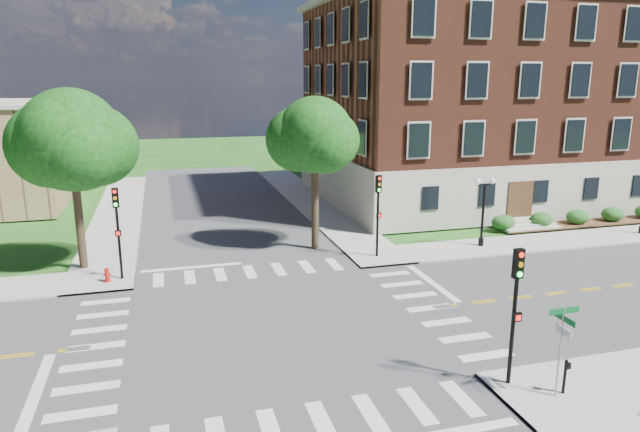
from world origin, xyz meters
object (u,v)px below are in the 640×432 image
object	(u,v)px
traffic_signal_ne	(378,205)
fire_hydrant	(107,275)
twin_lamp_west	(483,208)
traffic_signal_se	(516,299)
street_sign_pole	(562,334)
push_button_post	(565,375)
traffic_signal_nw	(117,222)

from	to	relation	value
traffic_signal_ne	fire_hydrant	world-z (taller)	traffic_signal_ne
twin_lamp_west	fire_hydrant	world-z (taller)	twin_lamp_west
traffic_signal_ne	fire_hydrant	xyz separation A→B (m)	(-14.86, -0.29, -2.72)
traffic_signal_se	twin_lamp_west	distance (m)	16.81
traffic_signal_ne	twin_lamp_west	size ratio (longest dim) A/B	1.13
traffic_signal_ne	street_sign_pole	xyz separation A→B (m)	(0.21, -15.69, -0.88)
traffic_signal_se	push_button_post	bearing A→B (deg)	-37.70
traffic_signal_ne	twin_lamp_west	xyz separation A→B (m)	(7.02, 0.29, -0.66)
traffic_signal_ne	traffic_signal_nw	xyz separation A→B (m)	(-14.17, -0.01, 0.00)
traffic_signal_se	twin_lamp_west	size ratio (longest dim) A/B	1.13
traffic_signal_se	street_sign_pole	world-z (taller)	traffic_signal_se
traffic_signal_nw	street_sign_pole	world-z (taller)	traffic_signal_nw
push_button_post	fire_hydrant	bearing A→B (deg)	135.15
street_sign_pole	fire_hydrant	bearing A→B (deg)	134.37
push_button_post	traffic_signal_nw	bearing A→B (deg)	133.32
push_button_post	traffic_signal_ne	bearing A→B (deg)	92.06
fire_hydrant	street_sign_pole	bearing A→B (deg)	-45.63
traffic_signal_ne	traffic_signal_se	bearing A→B (deg)	-93.21
traffic_signal_se	twin_lamp_west	bearing A→B (deg)	62.18
traffic_signal_se	traffic_signal_ne	world-z (taller)	same
traffic_signal_se	push_button_post	world-z (taller)	traffic_signal_se
traffic_signal_nw	street_sign_pole	size ratio (longest dim) A/B	1.55
traffic_signal_ne	push_button_post	size ratio (longest dim) A/B	4.00
traffic_signal_se	traffic_signal_nw	distance (m)	19.75
push_button_post	fire_hydrant	world-z (taller)	push_button_post
traffic_signal_se	traffic_signal_ne	xyz separation A→B (m)	(0.82, 14.56, 0.00)
street_sign_pole	push_button_post	world-z (taller)	street_sign_pole
push_button_post	fire_hydrant	size ratio (longest dim) A/B	1.60
traffic_signal_ne	street_sign_pole	size ratio (longest dim) A/B	1.55
street_sign_pole	fire_hydrant	world-z (taller)	street_sign_pole
twin_lamp_west	traffic_signal_ne	bearing A→B (deg)	-177.60
traffic_signal_nw	fire_hydrant	bearing A→B (deg)	-157.80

